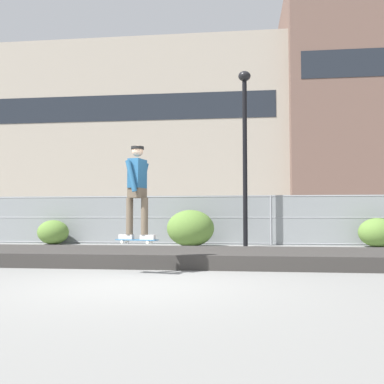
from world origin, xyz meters
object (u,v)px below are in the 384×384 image
parked_car_near (155,221)px  shrub_left (53,232)px  street_lamp (245,135)px  parked_car_mid (300,222)px  skater (137,186)px  shrub_center (190,228)px  shrub_right (378,233)px  skateboard (137,240)px

parked_car_near → shrub_left: (-3.28, -3.27, -0.38)m
street_lamp → parked_car_near: bearing=137.4°
parked_car_mid → skater: bearing=-111.7°
parked_car_mid → shrub_center: bearing=-140.8°
shrub_right → street_lamp: bearing=-176.5°
skater → shrub_center: 7.49m
skater → parked_car_near: size_ratio=0.39×
skateboard → street_lamp: size_ratio=0.13×
parked_car_near → parked_car_mid: size_ratio=0.99×
parked_car_mid → shrub_right: 3.73m
parked_car_mid → shrub_left: (-9.52, -2.85, -0.38)m
skateboard → parked_car_near: 11.43m
shrub_left → shrub_center: shrub_center is taller
street_lamp → shrub_right: (4.55, 0.28, -3.44)m
skateboard → parked_car_mid: parked_car_mid is taller
parked_car_near → shrub_right: 9.15m
skateboard → skater: 1.01m
shrub_center → parked_car_mid: bearing=39.2°
skateboard → parked_car_mid: 11.68m
street_lamp → shrub_left: street_lamp is taller
skater → shrub_center: bearing=89.2°
skateboard → skater: bearing=0.0°
shrub_center → shrub_right: 6.49m
street_lamp → parked_car_mid: bearing=54.7°
skater → parked_car_near: skater is taller
parked_car_near → parked_car_mid: same height
skater → parked_car_mid: size_ratio=0.38×
skater → parked_car_mid: bearing=68.3°
parked_car_mid → shrub_left: bearing=-163.3°
shrub_center → skateboard: bearing=-90.8°
skateboard → shrub_left: size_ratio=0.69×
shrub_center → shrub_right: size_ratio=1.28×
street_lamp → shrub_left: bearing=177.1°
shrub_right → skateboard: bearing=-129.8°
skater → skateboard: bearing=0.0°
street_lamp → shrub_left: (-7.24, 0.37, -3.48)m
skateboard → parked_car_near: (-1.93, 11.27, 0.21)m
skateboard → shrub_right: 10.29m
parked_car_near → shrub_right: parked_car_near is taller
skateboard → shrub_right: size_ratio=0.63×
shrub_right → parked_car_near: bearing=158.5°
skateboard → parked_car_near: bearing=99.7°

